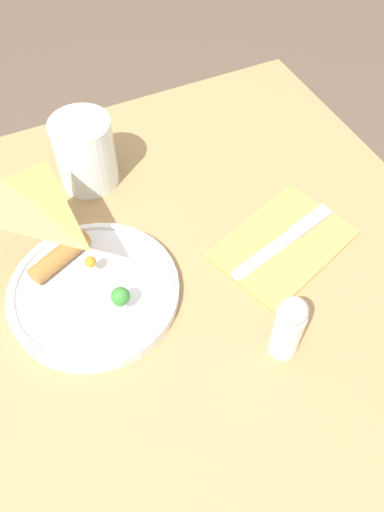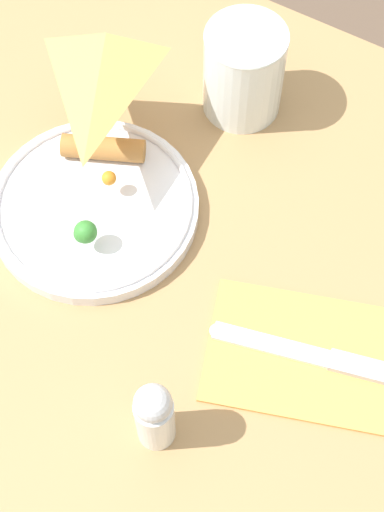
# 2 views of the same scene
# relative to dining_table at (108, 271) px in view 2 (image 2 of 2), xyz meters

# --- Properties ---
(ground_plane) EXTENTS (6.00, 6.00, 0.00)m
(ground_plane) POSITION_rel_dining_table_xyz_m (0.00, 0.00, -0.62)
(ground_plane) COLOR brown
(dining_table) EXTENTS (0.96, 0.70, 0.75)m
(dining_table) POSITION_rel_dining_table_xyz_m (0.00, 0.00, 0.00)
(dining_table) COLOR #A87F51
(dining_table) RESTS_ON ground_plane
(plate_pizza) EXTENTS (0.21, 0.21, 0.05)m
(plate_pizza) POSITION_rel_dining_table_xyz_m (-0.00, -0.00, 0.15)
(plate_pizza) COLOR white
(plate_pizza) RESTS_ON dining_table
(milk_glass) EXTENTS (0.09, 0.09, 0.10)m
(milk_glass) POSITION_rel_dining_table_xyz_m (-0.06, -0.20, 0.18)
(milk_glass) COLOR white
(milk_glass) RESTS_ON dining_table
(napkin_folded) EXTENTS (0.21, 0.18, 0.00)m
(napkin_folded) POSITION_rel_dining_table_xyz_m (-0.25, 0.03, 0.13)
(napkin_folded) COLOR #E59E4C
(napkin_folded) RESTS_ON dining_table
(butter_knife) EXTENTS (0.18, 0.06, 0.01)m
(butter_knife) POSITION_rel_dining_table_xyz_m (-0.26, 0.03, 0.14)
(butter_knife) COLOR #B2B2B7
(butter_knife) RESTS_ON napkin_folded
(salt_shaker) EXTENTS (0.03, 0.03, 0.10)m
(salt_shaker) POSITION_rel_dining_table_xyz_m (-0.17, 0.16, 0.18)
(salt_shaker) COLOR white
(salt_shaker) RESTS_ON dining_table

